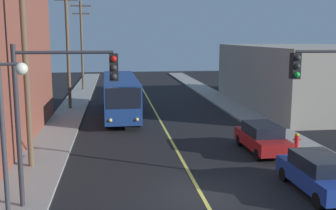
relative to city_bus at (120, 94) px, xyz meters
name	(u,v)px	position (x,y,z in m)	size (l,w,h in m)	color
ground_plane	(201,195)	(3.00, -17.27, -1.82)	(120.00, 120.00, 0.00)	black
sidewalk_left	(55,139)	(-4.25, -7.27, -1.74)	(2.50, 90.00, 0.15)	gray
sidewalk_right	(275,132)	(10.25, -7.27, -1.74)	(2.50, 90.00, 0.15)	gray
lane_stripe_center	(160,120)	(3.00, -2.27, -1.81)	(0.16, 60.00, 0.01)	#D8CC4C
building_right_warehouse	(308,76)	(17.49, 2.74, 0.99)	(12.00, 19.39, 5.61)	gray
city_bus	(120,94)	(0.00, 0.00, 0.00)	(2.78, 12.20, 3.20)	navy
parked_car_blue	(319,173)	(7.83, -17.71, -0.98)	(1.87, 4.43, 1.62)	navy
parked_car_red	(262,137)	(7.68, -11.63, -0.98)	(1.88, 4.43, 1.62)	maroon
utility_pole_near	(25,49)	(-4.57, -12.94, 4.01)	(2.40, 0.28, 10.34)	brown
utility_pole_mid	(68,40)	(-4.42, 3.56, 4.30)	(2.40, 0.28, 10.90)	brown
utility_pole_far	(82,41)	(-4.21, 16.62, 4.07)	(2.40, 0.28, 10.45)	brown
traffic_signal_left_corner	(60,95)	(-2.41, -17.81, 2.49)	(3.75, 0.48, 6.00)	#2D2D33
street_lamp_left	(9,120)	(-3.83, -19.39, 1.92)	(0.98, 0.40, 5.50)	#38383D
fire_hydrant	(297,140)	(9.85, -11.42, -1.23)	(0.44, 0.26, 0.84)	red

